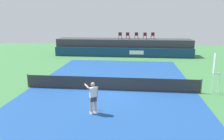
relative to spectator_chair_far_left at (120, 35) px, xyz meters
name	(u,v)px	position (x,y,z in m)	size (l,w,h in m)	color
ground_plane	(115,79)	(0.47, -12.04, -2.69)	(48.00, 48.00, 0.00)	#3D7A42
court_inner	(111,90)	(0.47, -15.04, -2.69)	(12.00, 22.00, 0.00)	#1C478C
sponsor_wall	(123,53)	(0.48, -1.54, -2.09)	(18.00, 0.22, 1.20)	navy
spectator_platform	(124,47)	(0.47, 0.26, -1.59)	(18.00, 2.80, 2.20)	#38383D
spectator_chair_far_left	(120,35)	(0.00, 0.00, 0.00)	(0.45, 0.45, 0.89)	#561919
spectator_chair_left	(128,35)	(1.00, 0.12, 0.00)	(0.48, 0.48, 0.89)	#561919
spectator_chair_center	(136,35)	(2.17, 0.24, 0.00)	(0.47, 0.47, 0.89)	#561919
spectator_chair_right	(145,35)	(3.28, -0.02, 0.00)	(0.45, 0.45, 0.89)	#561919
spectator_chair_far_right	(153,35)	(4.32, 0.35, 0.00)	(0.45, 0.45, 0.89)	#561919
umpire_chair	(215,71)	(7.48, -15.02, -1.11)	(0.49, 0.49, 2.76)	white
tennis_net	(111,84)	(0.47, -15.04, -2.22)	(12.40, 0.02, 0.95)	#2D2D2D
net_post_near	(28,81)	(-5.73, -15.04, -2.19)	(0.10, 0.10, 1.00)	#4C4C51
net_post_far	(201,86)	(6.67, -15.04, -2.19)	(0.10, 0.10, 1.00)	#4C4C51
tennis_player	(93,97)	(-0.05, -19.11, -1.73)	(1.10, 1.00, 1.77)	white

